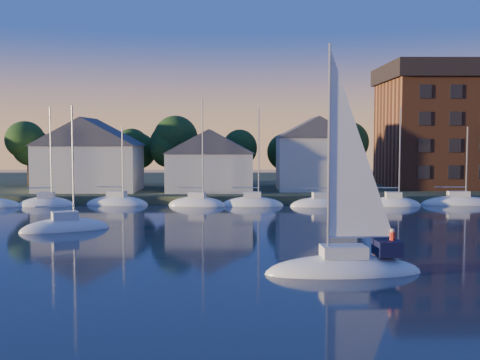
{
  "coord_description": "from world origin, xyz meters",
  "views": [
    {
      "loc": [
        -2.41,
        -21.49,
        7.97
      ],
      "look_at": [
        -2.22,
        22.0,
        4.93
      ],
      "focal_mm": 45.0,
      "sensor_mm": 36.0,
      "label": 1
    }
  ],
  "objects_px": {
    "clubhouse_west": "(89,153)",
    "hero_sailboat": "(346,263)",
    "drifting_sailboat_left": "(65,229)",
    "clubhouse_centre": "(210,160)",
    "clubhouse_east": "(315,153)"
  },
  "relations": [
    {
      "from": "clubhouse_centre",
      "to": "clubhouse_west",
      "type": "bearing_deg",
      "value": 176.42
    },
    {
      "from": "hero_sailboat",
      "to": "drifting_sailboat_left",
      "type": "bearing_deg",
      "value": -41.51
    },
    {
      "from": "clubhouse_west",
      "to": "clubhouse_centre",
      "type": "distance_m",
      "value": 16.05
    },
    {
      "from": "clubhouse_west",
      "to": "hero_sailboat",
      "type": "distance_m",
      "value": 51.85
    },
    {
      "from": "hero_sailboat",
      "to": "drifting_sailboat_left",
      "type": "relative_size",
      "value": 1.22
    },
    {
      "from": "clubhouse_west",
      "to": "clubhouse_centre",
      "type": "bearing_deg",
      "value": -3.58
    },
    {
      "from": "clubhouse_west",
      "to": "drifting_sailboat_left",
      "type": "xyz_separation_m",
      "value": [
        4.69,
        -27.96,
        -5.84
      ]
    },
    {
      "from": "clubhouse_east",
      "to": "hero_sailboat",
      "type": "bearing_deg",
      "value": -95.03
    },
    {
      "from": "clubhouse_west",
      "to": "drifting_sailboat_left",
      "type": "bearing_deg",
      "value": -80.47
    },
    {
      "from": "clubhouse_centre",
      "to": "drifting_sailboat_left",
      "type": "height_order",
      "value": "drifting_sailboat_left"
    },
    {
      "from": "clubhouse_west",
      "to": "hero_sailboat",
      "type": "bearing_deg",
      "value": -59.74
    },
    {
      "from": "clubhouse_east",
      "to": "hero_sailboat",
      "type": "relative_size",
      "value": 0.72
    },
    {
      "from": "clubhouse_east",
      "to": "clubhouse_centre",
      "type": "bearing_deg",
      "value": -171.87
    },
    {
      "from": "clubhouse_east",
      "to": "hero_sailboat",
      "type": "distance_m",
      "value": 46.04
    },
    {
      "from": "hero_sailboat",
      "to": "drifting_sailboat_left",
      "type": "distance_m",
      "value": 27.0
    }
  ]
}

